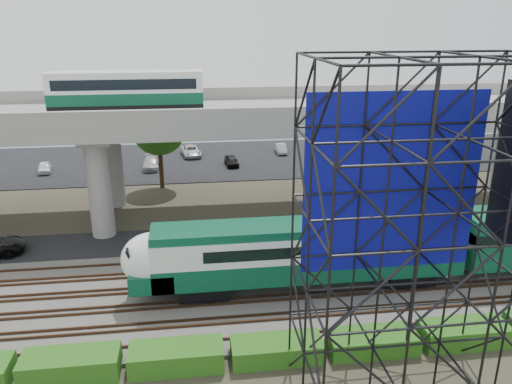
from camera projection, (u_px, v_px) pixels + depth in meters
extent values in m
plane|color=#474233|center=(247.00, 313.00, 29.17)|extent=(140.00, 140.00, 0.00)
cube|color=slate|center=(244.00, 294.00, 31.01)|extent=(90.00, 12.00, 0.20)
cube|color=black|center=(232.00, 238.00, 38.99)|extent=(90.00, 5.00, 0.08)
cube|color=black|center=(216.00, 159.00, 61.01)|extent=(90.00, 18.00, 0.08)
cube|color=slate|center=(209.00, 124.00, 81.63)|extent=(140.00, 40.00, 0.03)
cube|color=#472D1E|center=(253.00, 336.00, 26.53)|extent=(90.00, 0.08, 0.16)
cube|color=#472D1E|center=(250.00, 321.00, 27.87)|extent=(90.00, 0.08, 0.16)
cube|color=#472D1E|center=(249.00, 316.00, 28.40)|extent=(90.00, 0.08, 0.16)
cube|color=#472D1E|center=(246.00, 302.00, 29.75)|extent=(90.00, 0.08, 0.16)
cube|color=#472D1E|center=(245.00, 297.00, 30.27)|extent=(90.00, 0.08, 0.16)
cube|color=#472D1E|center=(243.00, 285.00, 31.62)|extent=(90.00, 0.08, 0.16)
cube|color=#472D1E|center=(242.00, 281.00, 32.15)|extent=(90.00, 0.08, 0.16)
cube|color=#472D1E|center=(239.00, 271.00, 33.50)|extent=(90.00, 0.08, 0.16)
cube|color=#472D1E|center=(239.00, 267.00, 34.02)|extent=(90.00, 0.08, 0.16)
cube|color=#472D1E|center=(237.00, 257.00, 35.37)|extent=(90.00, 0.08, 0.16)
cube|color=black|center=(204.00, 286.00, 30.47)|extent=(3.00, 2.20, 0.90)
cube|color=black|center=(406.00, 273.00, 32.07)|extent=(3.00, 2.20, 0.90)
cube|color=#0A482E|center=(308.00, 263.00, 30.90)|extent=(19.00, 3.00, 1.40)
cube|color=silver|center=(309.00, 242.00, 30.42)|extent=(19.00, 3.00, 1.50)
cube|color=#0A482E|center=(310.00, 227.00, 30.09)|extent=(19.00, 2.60, 0.50)
cube|color=black|center=(325.00, 240.00, 30.53)|extent=(15.00, 3.06, 0.70)
ellipsoid|color=silver|center=(152.00, 259.00, 29.43)|extent=(3.60, 3.00, 3.20)
cube|color=#0A482E|center=(153.00, 275.00, 29.78)|extent=(2.60, 3.00, 1.10)
cube|color=black|center=(132.00, 252.00, 29.13)|extent=(0.48, 2.00, 1.09)
cube|color=#9E9B93|center=(225.00, 117.00, 41.34)|extent=(80.00, 12.00, 1.20)
cube|color=#9E9B93|center=(230.00, 116.00, 35.58)|extent=(80.00, 0.50, 1.10)
cube|color=#9E9B93|center=(220.00, 93.00, 46.35)|extent=(80.00, 0.50, 1.10)
cylinder|color=#9E9B93|center=(100.00, 188.00, 38.34)|extent=(1.80, 1.80, 8.00)
cylinder|color=#9E9B93|center=(112.00, 163.00, 44.90)|extent=(1.80, 1.80, 8.00)
cube|color=#9E9B93|center=(102.00, 131.00, 40.41)|extent=(2.40, 9.00, 0.60)
cylinder|color=#9E9B93|center=(351.00, 178.00, 40.80)|extent=(1.80, 1.80, 8.00)
cylinder|color=#9E9B93|center=(328.00, 156.00, 47.36)|extent=(1.80, 1.80, 8.00)
cube|color=#9E9B93|center=(341.00, 125.00, 42.87)|extent=(2.40, 9.00, 0.60)
cylinder|color=#9E9B93|center=(504.00, 150.00, 49.57)|extent=(1.80, 1.80, 8.00)
cube|color=black|center=(128.00, 108.00, 40.08)|extent=(12.00, 2.50, 0.70)
cube|color=#0A482E|center=(127.00, 98.00, 39.81)|extent=(12.00, 2.50, 0.90)
cube|color=silver|center=(126.00, 84.00, 39.45)|extent=(12.00, 2.50, 1.30)
cube|color=black|center=(126.00, 83.00, 39.44)|extent=(11.00, 2.56, 0.80)
cube|color=silver|center=(125.00, 73.00, 39.19)|extent=(12.00, 2.40, 0.30)
cube|color=#0C0F89|center=(392.00, 184.00, 22.22)|extent=(8.10, 0.08, 8.25)
cube|color=#225312|center=(71.00, 365.00, 23.83)|extent=(4.60, 1.80, 1.20)
cube|color=#225312|center=(176.00, 357.00, 24.46)|extent=(4.60, 1.80, 1.15)
cube|color=#225312|center=(277.00, 350.00, 25.09)|extent=(4.60, 1.80, 1.03)
cube|color=#225312|center=(372.00, 342.00, 25.71)|extent=(4.60, 1.80, 1.01)
cube|color=#225312|center=(464.00, 334.00, 26.31)|extent=(4.60, 1.80, 1.12)
cylinder|color=#382314|center=(396.00, 194.00, 41.81)|extent=(0.44, 0.44, 4.80)
ellipsoid|color=#225312|center=(400.00, 157.00, 40.77)|extent=(4.94, 4.94, 4.18)
cylinder|color=#382314|center=(161.00, 165.00, 50.13)|extent=(0.44, 0.44, 4.80)
ellipsoid|color=#225312|center=(159.00, 134.00, 49.08)|extent=(4.94, 4.94, 4.18)
imported|color=white|center=(44.00, 167.00, 55.63)|extent=(1.98, 3.46, 1.11)
imported|color=#AEAFB6|center=(100.00, 155.00, 60.96)|extent=(1.49, 3.41, 1.09)
imported|color=#A2A4AA|center=(151.00, 163.00, 57.05)|extent=(1.85, 4.34, 1.25)
imported|color=#B8B8B8|center=(191.00, 151.00, 62.29)|extent=(2.84, 4.87, 1.27)
imported|color=black|center=(231.00, 161.00, 58.20)|extent=(1.66, 3.55, 1.17)
imported|color=#93979A|center=(281.00, 148.00, 63.72)|extent=(1.25, 3.48, 1.14)
imported|color=#BABABA|center=(327.00, 157.00, 59.62)|extent=(2.51, 4.20, 1.14)
imported|color=#A1A4A8|center=(334.00, 147.00, 64.57)|extent=(3.01, 4.72, 1.21)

